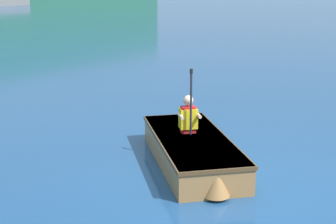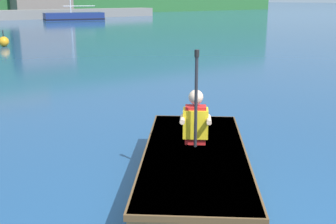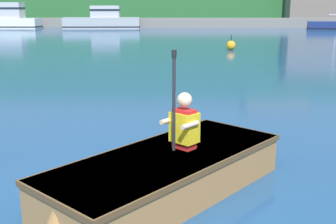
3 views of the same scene
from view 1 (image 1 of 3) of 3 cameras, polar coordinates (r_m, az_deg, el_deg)
name	(u,v)px [view 1 (image 1 of 3)]	position (r m, az deg, el deg)	size (l,w,h in m)	color
ground_plane	(228,187)	(7.75, 6.70, -8.21)	(300.00, 300.00, 0.00)	navy
rowboat_foreground	(193,150)	(8.46, 2.76, -4.22)	(2.78, 2.96, 0.46)	#A3703D
person_paddler	(188,116)	(8.61, 2.27, -0.45)	(0.46, 0.46, 1.12)	red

